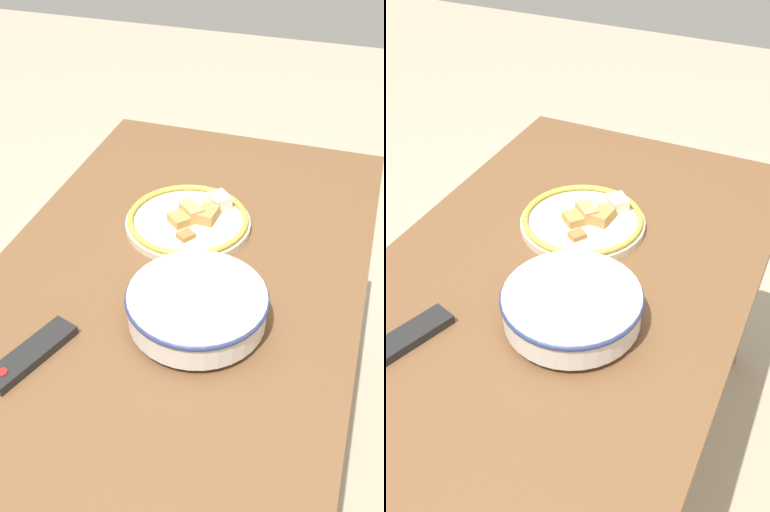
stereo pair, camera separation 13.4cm
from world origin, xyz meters
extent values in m
plane|color=#B7A88E|center=(0.00, 0.00, 0.00)|extent=(8.00, 8.00, 0.00)
cube|color=brown|center=(0.00, 0.00, 0.75)|extent=(1.56, 0.84, 0.04)
cylinder|color=brown|center=(0.71, -0.35, 0.36)|extent=(0.06, 0.06, 0.73)
cylinder|color=brown|center=(0.71, 0.35, 0.36)|extent=(0.06, 0.06, 0.73)
cylinder|color=silver|center=(-0.05, -0.09, 0.77)|extent=(0.13, 0.13, 0.01)
cylinder|color=silver|center=(-0.05, -0.09, 0.81)|extent=(0.28, 0.28, 0.07)
cylinder|color=#C67A33|center=(-0.05, -0.09, 0.81)|extent=(0.25, 0.25, 0.06)
torus|color=navy|center=(-0.05, -0.09, 0.84)|extent=(0.29, 0.29, 0.01)
cylinder|color=beige|center=(0.27, 0.03, 0.78)|extent=(0.31, 0.31, 0.02)
torus|color=gold|center=(0.27, 0.03, 0.79)|extent=(0.30, 0.30, 0.01)
cube|color=tan|center=(0.29, 0.03, 0.80)|extent=(0.07, 0.07, 0.03)
cube|color=tan|center=(0.29, -0.02, 0.80)|extent=(0.07, 0.05, 0.03)
cube|color=#B2753D|center=(0.20, 0.01, 0.79)|extent=(0.05, 0.05, 0.01)
cube|color=silver|center=(0.36, -0.03, 0.80)|extent=(0.07, 0.07, 0.03)
cube|color=tan|center=(0.26, 0.04, 0.80)|extent=(0.08, 0.08, 0.02)
cube|color=black|center=(-0.23, 0.18, 0.78)|extent=(0.20, 0.11, 0.02)
cylinder|color=red|center=(-0.30, 0.20, 0.79)|extent=(0.02, 0.02, 0.00)
camera|label=1|loc=(-0.88, -0.35, 1.64)|focal=42.00mm
camera|label=2|loc=(-0.84, -0.47, 1.64)|focal=42.00mm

